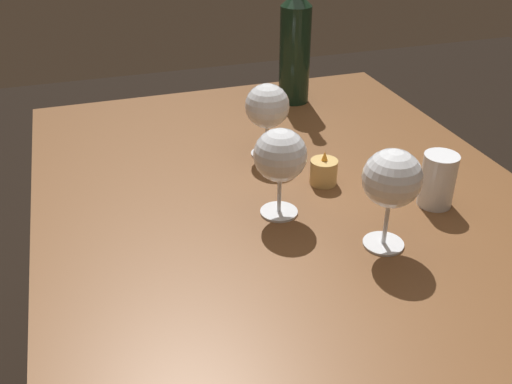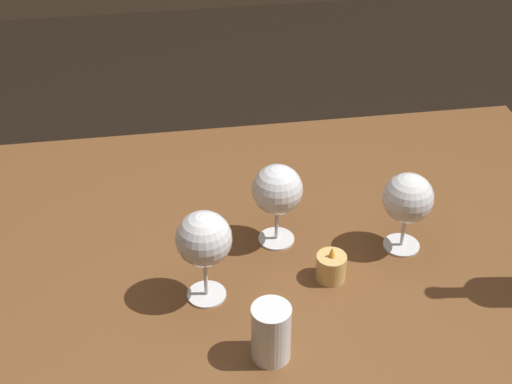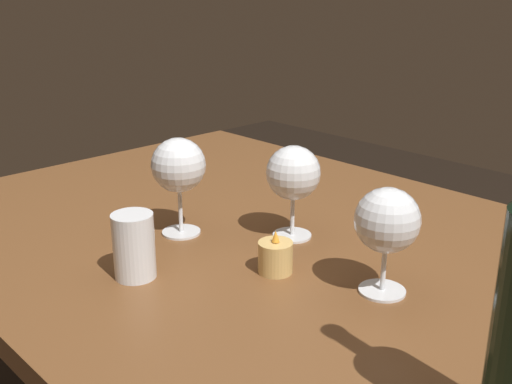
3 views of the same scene
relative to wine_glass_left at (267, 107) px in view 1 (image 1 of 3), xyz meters
name	(u,v)px [view 1 (image 1 of 3)]	position (x,y,z in m)	size (l,w,h in m)	color
dining_table	(300,257)	(0.24, -0.02, -0.19)	(1.30, 0.90, 0.74)	brown
wine_glass_left	(267,107)	(0.00, 0.00, 0.00)	(0.09, 0.09, 0.15)	white
wine_glass_right	(392,180)	(0.36, 0.08, 0.01)	(0.09, 0.09, 0.17)	white
wine_glass_centre	(280,157)	(0.22, -0.05, 0.01)	(0.09, 0.09, 0.16)	white
wine_bottle	(295,45)	(-0.26, 0.16, 0.04)	(0.08, 0.08, 0.37)	black
water_tumbler	(437,183)	(0.28, 0.22, -0.06)	(0.06, 0.06, 0.10)	white
votive_candle	(324,172)	(0.15, 0.06, -0.08)	(0.05, 0.05, 0.07)	#DBB266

